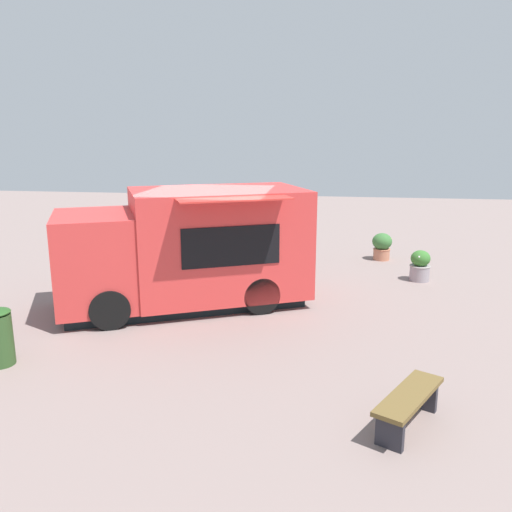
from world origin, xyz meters
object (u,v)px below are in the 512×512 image
(person_customer, at_px, (182,244))
(plaza_bench, at_px, (409,402))
(food_truck, at_px, (188,251))
(planter_flowering_near, at_px, (382,246))
(planter_flowering_far, at_px, (420,266))

(person_customer, xyz_separation_m, plaza_bench, (-8.83, -5.52, -0.01))
(food_truck, height_order, planter_flowering_near, food_truck)
(person_customer, height_order, planter_flowering_far, person_customer)
(planter_flowering_near, height_order, planter_flowering_far, planter_flowering_near)
(food_truck, relative_size, planter_flowering_far, 7.16)
(person_customer, bearing_deg, planter_flowering_far, -105.18)
(person_customer, height_order, plaza_bench, person_customer)
(plaza_bench, bearing_deg, food_truck, 43.01)
(food_truck, bearing_deg, planter_flowering_far, -62.97)
(planter_flowering_near, bearing_deg, food_truck, 137.06)
(planter_flowering_near, distance_m, plaza_bench, 9.15)
(person_customer, xyz_separation_m, planter_flowering_near, (0.31, -5.94, 0.06))
(planter_flowering_far, bearing_deg, person_customer, 74.82)
(person_customer, distance_m, plaza_bench, 10.41)
(food_truck, distance_m, planter_flowering_far, 5.93)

